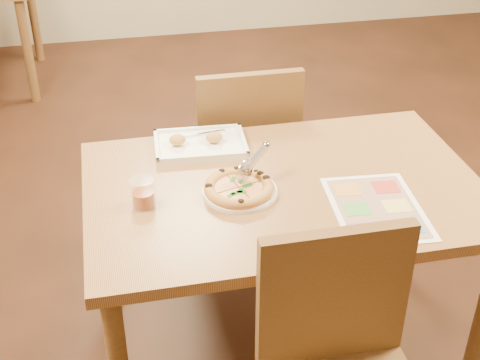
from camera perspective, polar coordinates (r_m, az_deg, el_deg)
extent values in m
plane|color=#35190E|center=(2.65, 3.24, -13.65)|extent=(7.00, 7.00, 0.00)
cube|color=#A27041|center=(2.21, 3.78, -0.85)|extent=(1.30, 0.85, 0.04)
cylinder|color=brown|center=(2.65, -11.08, -4.62)|extent=(0.06, 0.06, 0.68)
cylinder|color=brown|center=(2.87, 13.02, -1.66)|extent=(0.06, 0.06, 0.68)
cube|color=brown|center=(1.84, 7.99, -10.00)|extent=(0.42, 0.04, 0.45)
cube|color=brown|center=(2.92, 0.01, 2.34)|extent=(0.42, 0.42, 0.04)
cube|color=brown|center=(2.65, 0.86, 4.57)|extent=(0.42, 0.04, 0.45)
cylinder|color=brown|center=(4.52, -17.66, 10.41)|extent=(0.06, 0.06, 0.68)
cylinder|color=brown|center=(5.20, -17.22, 13.28)|extent=(0.06, 0.06, 0.68)
cylinder|color=white|center=(2.15, 0.00, -0.99)|extent=(0.26, 0.26, 0.01)
cylinder|color=#DF994C|center=(2.13, -0.10, -0.85)|extent=(0.22, 0.22, 0.01)
cylinder|color=#F8D686|center=(2.13, -0.10, -0.68)|extent=(0.18, 0.18, 0.01)
torus|color=#DF994C|center=(2.13, -0.10, -0.66)|extent=(0.22, 0.22, 0.03)
cylinder|color=silver|center=(2.13, 0.40, 0.70)|extent=(0.07, 0.06, 0.08)
cube|color=silver|center=(2.16, 1.35, 1.85)|extent=(0.11, 0.09, 0.06)
cube|color=white|center=(2.40, -3.40, 2.93)|extent=(0.34, 0.24, 0.02)
cube|color=silver|center=(2.40, -3.41, 3.18)|extent=(0.16, 0.03, 0.00)
ellipsoid|color=#D89A4D|center=(2.38, -5.37, 3.44)|extent=(0.06, 0.05, 0.04)
ellipsoid|color=#D89A4D|center=(2.39, -2.21, 3.67)|extent=(0.06, 0.05, 0.04)
cylinder|color=#8B310A|center=(2.09, -8.24, -1.59)|extent=(0.07, 0.07, 0.05)
cylinder|color=white|center=(2.08, -8.28, -1.10)|extent=(0.08, 0.08, 0.10)
cube|color=white|center=(2.12, 11.60, -2.35)|extent=(0.30, 0.40, 0.00)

